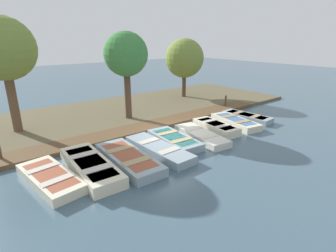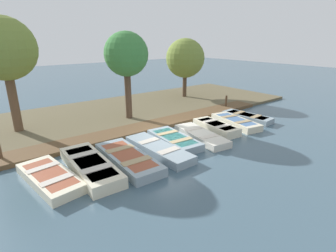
% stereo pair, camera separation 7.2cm
% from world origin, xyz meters
% --- Properties ---
extents(ground_plane, '(80.00, 80.00, 0.00)m').
position_xyz_m(ground_plane, '(0.00, 0.00, 0.00)').
color(ground_plane, '#425B6B').
extents(shore_bank, '(8.00, 24.00, 0.16)m').
position_xyz_m(shore_bank, '(-5.00, 0.00, 0.08)').
color(shore_bank, brown).
rests_on(shore_bank, ground_plane).
extents(dock_walkway, '(1.37, 15.90, 0.19)m').
position_xyz_m(dock_walkway, '(-1.58, 0.00, 0.09)').
color(dock_walkway, brown).
rests_on(dock_walkway, ground_plane).
extents(rowboat_0, '(3.14, 1.57, 0.34)m').
position_xyz_m(rowboat_0, '(0.99, -5.93, 0.17)').
color(rowboat_0, beige).
rests_on(rowboat_0, ground_plane).
extents(rowboat_1, '(3.63, 1.31, 0.44)m').
position_xyz_m(rowboat_1, '(1.12, -4.59, 0.22)').
color(rowboat_1, beige).
rests_on(rowboat_1, ground_plane).
extents(rowboat_2, '(3.56, 1.37, 0.37)m').
position_xyz_m(rowboat_2, '(1.35, -3.19, 0.18)').
color(rowboat_2, '#8C9EA8').
rests_on(rowboat_2, ground_plane).
extents(rowboat_3, '(3.54, 1.13, 0.36)m').
position_xyz_m(rowboat_3, '(1.31, -1.74, 0.18)').
color(rowboat_3, '#8C9EA8').
rests_on(rowboat_3, ground_plane).
extents(rowboat_4, '(3.00, 1.41, 0.35)m').
position_xyz_m(rowboat_4, '(0.90, -0.55, 0.17)').
color(rowboat_4, '#8C9EA8').
rests_on(rowboat_4, ground_plane).
extents(rowboat_5, '(3.31, 1.49, 0.34)m').
position_xyz_m(rowboat_5, '(1.23, 0.82, 0.16)').
color(rowboat_5, beige).
rests_on(rowboat_5, ground_plane).
extents(rowboat_6, '(2.71, 1.27, 0.43)m').
position_xyz_m(rowboat_6, '(0.92, 2.19, 0.21)').
color(rowboat_6, beige).
rests_on(rowboat_6, ground_plane).
extents(rowboat_7, '(3.14, 1.60, 0.37)m').
position_xyz_m(rowboat_7, '(0.93, 3.76, 0.18)').
color(rowboat_7, beige).
rests_on(rowboat_7, ground_plane).
extents(rowboat_8, '(2.96, 1.21, 0.34)m').
position_xyz_m(rowboat_8, '(0.70, 5.10, 0.17)').
color(rowboat_8, '#8C9EA8').
rests_on(rowboat_8, ground_plane).
extents(mooring_post_far, '(0.13, 0.13, 0.93)m').
position_xyz_m(mooring_post_far, '(-1.70, 6.06, 0.47)').
color(mooring_post_far, brown).
rests_on(mooring_post_far, ground_plane).
extents(park_tree_far_left, '(2.88, 2.88, 5.54)m').
position_xyz_m(park_tree_far_left, '(-4.84, -5.87, 4.04)').
color(park_tree_far_left, brown).
rests_on(park_tree_far_left, ground_plane).
extents(park_tree_left, '(2.39, 2.39, 4.92)m').
position_xyz_m(park_tree_left, '(-3.42, -0.40, 3.67)').
color(park_tree_left, '#4C3828').
rests_on(park_tree_left, ground_plane).
extents(park_tree_center, '(2.92, 2.92, 4.56)m').
position_xyz_m(park_tree_center, '(-5.85, 5.98, 3.08)').
color(park_tree_center, '#4C3828').
rests_on(park_tree_center, ground_plane).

